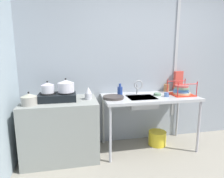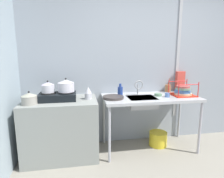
{
  "view_description": "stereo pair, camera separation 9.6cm",
  "coord_description": "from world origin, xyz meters",
  "px_view_note": "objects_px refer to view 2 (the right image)",
  "views": [
    {
      "loc": [
        -1.39,
        -1.33,
        1.49
      ],
      "look_at": [
        -0.84,
        1.31,
        0.97
      ],
      "focal_mm": 30.71,
      "sensor_mm": 36.0,
      "label": 1
    },
    {
      "loc": [
        -1.3,
        -1.35,
        1.49
      ],
      "look_at": [
        -0.84,
        1.31,
        0.97
      ],
      "focal_mm": 30.71,
      "sensor_mm": 36.0,
      "label": 2
    }
  ],
  "objects_px": {
    "frying_pan": "(113,97)",
    "small_bowl_on_drainboard": "(158,95)",
    "dish_rack": "(183,91)",
    "faucet": "(139,86)",
    "cereal_box": "(180,81)",
    "utensil_jar": "(168,88)",
    "pot_on_right_burner": "(66,86)",
    "stove": "(58,96)",
    "bucket_on_floor": "(158,139)",
    "percolator": "(88,93)",
    "cup_by_rack": "(167,95)",
    "sink_basin": "(142,102)",
    "pot_beside_stove": "(29,99)",
    "bottle_by_sink": "(120,91)",
    "pot_on_left_burner": "(48,87)"
  },
  "relations": [
    {
      "from": "percolator",
      "to": "utensil_jar",
      "type": "relative_size",
      "value": 0.74
    },
    {
      "from": "pot_on_right_burner",
      "to": "utensil_jar",
      "type": "relative_size",
      "value": 0.94
    },
    {
      "from": "stove",
      "to": "bucket_on_floor",
      "type": "xyz_separation_m",
      "value": [
        1.53,
        0.05,
        -0.78
      ]
    },
    {
      "from": "pot_on_right_burner",
      "to": "utensil_jar",
      "type": "xyz_separation_m",
      "value": [
        1.64,
        0.27,
        -0.14
      ]
    },
    {
      "from": "dish_rack",
      "to": "faucet",
      "type": "bearing_deg",
      "value": 170.3
    },
    {
      "from": "frying_pan",
      "to": "utensil_jar",
      "type": "bearing_deg",
      "value": 17.56
    },
    {
      "from": "frying_pan",
      "to": "small_bowl_on_drainboard",
      "type": "distance_m",
      "value": 0.7
    },
    {
      "from": "sink_basin",
      "to": "bucket_on_floor",
      "type": "height_order",
      "value": "sink_basin"
    },
    {
      "from": "cereal_box",
      "to": "utensil_jar",
      "type": "distance_m",
      "value": 0.24
    },
    {
      "from": "percolator",
      "to": "cereal_box",
      "type": "relative_size",
      "value": 0.52
    },
    {
      "from": "pot_on_right_burner",
      "to": "small_bowl_on_drainboard",
      "type": "xyz_separation_m",
      "value": [
        1.36,
        0.01,
        -0.18
      ]
    },
    {
      "from": "pot_on_right_burner",
      "to": "stove",
      "type": "bearing_deg",
      "value": -180.0
    },
    {
      "from": "percolator",
      "to": "sink_basin",
      "type": "relative_size",
      "value": 0.43
    },
    {
      "from": "percolator",
      "to": "stove",
      "type": "bearing_deg",
      "value": 179.0
    },
    {
      "from": "small_bowl_on_drainboard",
      "to": "pot_on_left_burner",
      "type": "bearing_deg",
      "value": -179.48
    },
    {
      "from": "stove",
      "to": "pot_beside_stove",
      "type": "height_order",
      "value": "pot_beside_stove"
    },
    {
      "from": "frying_pan",
      "to": "utensil_jar",
      "type": "xyz_separation_m",
      "value": [
        0.98,
        0.31,
        0.04
      ]
    },
    {
      "from": "stove",
      "to": "bucket_on_floor",
      "type": "relative_size",
      "value": 1.77
    },
    {
      "from": "percolator",
      "to": "bucket_on_floor",
      "type": "height_order",
      "value": "percolator"
    },
    {
      "from": "stove",
      "to": "cereal_box",
      "type": "distance_m",
      "value": 2.0
    },
    {
      "from": "utensil_jar",
      "to": "cup_by_rack",
      "type": "bearing_deg",
      "value": -116.78
    },
    {
      "from": "dish_rack",
      "to": "bottle_by_sink",
      "type": "distance_m",
      "value": 0.97
    },
    {
      "from": "percolator",
      "to": "bucket_on_floor",
      "type": "distance_m",
      "value": 1.37
    },
    {
      "from": "pot_on_right_burner",
      "to": "bottle_by_sink",
      "type": "relative_size",
      "value": 1.15
    },
    {
      "from": "faucet",
      "to": "cereal_box",
      "type": "distance_m",
      "value": 0.8
    },
    {
      "from": "stove",
      "to": "pot_on_right_burner",
      "type": "bearing_deg",
      "value": 0.0
    },
    {
      "from": "pot_on_left_burner",
      "to": "pot_on_right_burner",
      "type": "height_order",
      "value": "pot_on_right_burner"
    },
    {
      "from": "pot_on_left_burner",
      "to": "pot_beside_stove",
      "type": "height_order",
      "value": "pot_on_left_burner"
    },
    {
      "from": "pot_on_left_burner",
      "to": "pot_on_right_burner",
      "type": "distance_m",
      "value": 0.24
    },
    {
      "from": "pot_on_right_burner",
      "to": "percolator",
      "type": "distance_m",
      "value": 0.32
    },
    {
      "from": "stove",
      "to": "pot_on_left_burner",
      "type": "bearing_deg",
      "value": 180.0
    },
    {
      "from": "pot_on_left_burner",
      "to": "utensil_jar",
      "type": "distance_m",
      "value": 1.9
    },
    {
      "from": "pot_on_right_burner",
      "to": "frying_pan",
      "type": "relative_size",
      "value": 0.75
    },
    {
      "from": "bucket_on_floor",
      "to": "pot_on_left_burner",
      "type": "bearing_deg",
      "value": -178.25
    },
    {
      "from": "pot_beside_stove",
      "to": "bottle_by_sink",
      "type": "height_order",
      "value": "bottle_by_sink"
    },
    {
      "from": "frying_pan",
      "to": "bottle_by_sink",
      "type": "height_order",
      "value": "bottle_by_sink"
    },
    {
      "from": "faucet",
      "to": "utensil_jar",
      "type": "bearing_deg",
      "value": 16.55
    },
    {
      "from": "sink_basin",
      "to": "dish_rack",
      "type": "bearing_deg",
      "value": 3.01
    },
    {
      "from": "sink_basin",
      "to": "cereal_box",
      "type": "xyz_separation_m",
      "value": [
        0.78,
        0.33,
        0.24
      ]
    },
    {
      "from": "dish_rack",
      "to": "bottle_by_sink",
      "type": "xyz_separation_m",
      "value": [
        -0.96,
        0.09,
        0.01
      ]
    },
    {
      "from": "small_bowl_on_drainboard",
      "to": "bucket_on_floor",
      "type": "height_order",
      "value": "small_bowl_on_drainboard"
    },
    {
      "from": "faucet",
      "to": "frying_pan",
      "type": "height_order",
      "value": "faucet"
    },
    {
      "from": "pot_on_right_burner",
      "to": "frying_pan",
      "type": "bearing_deg",
      "value": -3.6
    },
    {
      "from": "pot_beside_stove",
      "to": "frying_pan",
      "type": "relative_size",
      "value": 0.65
    },
    {
      "from": "stove",
      "to": "cup_by_rack",
      "type": "relative_size",
      "value": 7.03
    },
    {
      "from": "pot_on_left_burner",
      "to": "cereal_box",
      "type": "bearing_deg",
      "value": 7.69
    },
    {
      "from": "small_bowl_on_drainboard",
      "to": "cereal_box",
      "type": "xyz_separation_m",
      "value": [
        0.5,
        0.27,
        0.15
      ]
    },
    {
      "from": "pot_on_left_burner",
      "to": "faucet",
      "type": "relative_size",
      "value": 0.74
    },
    {
      "from": "pot_beside_stove",
      "to": "dish_rack",
      "type": "distance_m",
      "value": 2.2
    },
    {
      "from": "utensil_jar",
      "to": "percolator",
      "type": "bearing_deg",
      "value": -168.3
    }
  ]
}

